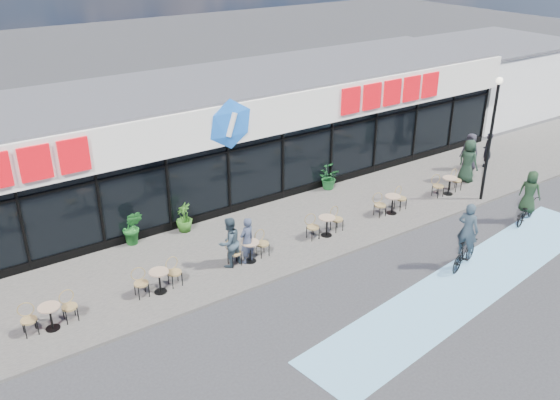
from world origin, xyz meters
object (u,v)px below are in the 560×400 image
lamp_post (492,129)px  cyclist_a (466,244)px  potted_plant_right (327,178)px  cyclist_b (528,203)px  patron_left (247,240)px  pedestrian_b (468,161)px  potted_plant_left (133,227)px  potted_plant_mid (184,217)px  pedestrian_a (470,152)px  patron_right (229,242)px  pedestrian_c (487,150)px

lamp_post → cyclist_a: lamp_post is taller
potted_plant_right → cyclist_b: size_ratio=0.49×
cyclist_b → patron_left: bearing=162.5°
lamp_post → potted_plant_right: lamp_post is taller
pedestrian_b → cyclist_b: size_ratio=0.91×
potted_plant_left → potted_plant_right: (8.64, -0.06, -0.14)m
lamp_post → potted_plant_mid: lamp_post is taller
potted_plant_right → pedestrian_a: bearing=-16.0°
potted_plant_mid → potted_plant_right: (6.73, 0.06, -0.03)m
pedestrian_b → cyclist_a: size_ratio=0.82×
pedestrian_b → cyclist_b: cyclist_b is taller
patron_right → cyclist_b: 11.55m
lamp_post → pedestrian_a: bearing=49.1°
cyclist_b → pedestrian_c: bearing=53.7°
lamp_post → pedestrian_b: bearing=58.8°
patron_right → pedestrian_c: patron_right is taller
potted_plant_mid → pedestrian_b: 12.60m
potted_plant_right → patron_right: 7.28m
patron_right → cyclist_a: bearing=134.0°
potted_plant_left → potted_plant_right: size_ratio=1.27×
potted_plant_left → pedestrian_c: 16.51m
cyclist_b → patron_right: bearing=162.7°
patron_right → pedestrian_b: size_ratio=0.91×
potted_plant_mid → pedestrian_b: size_ratio=0.57×
pedestrian_b → cyclist_a: (-5.69, -4.64, -0.19)m
potted_plant_left → pedestrian_a: bearing=-7.4°
potted_plant_mid → pedestrian_c: pedestrian_c is taller
patron_right → pedestrian_c: 14.33m
patron_left → potted_plant_mid: bearing=-92.4°
patron_left → cyclist_a: size_ratio=0.70×
patron_left → cyclist_a: cyclist_a is taller
pedestrian_a → pedestrian_b: (-1.16, -0.85, 0.09)m
pedestrian_b → cyclist_a: bearing=127.1°
lamp_post → patron_left: bearing=173.9°
potted_plant_left → pedestrian_b: bearing=-11.3°
potted_plant_left → patron_left: bearing=-51.3°
potted_plant_mid → cyclist_b: cyclist_b is taller
lamp_post → pedestrian_a: (2.13, 2.46, -2.14)m
potted_plant_left → patron_right: (2.07, -3.18, 0.21)m
potted_plant_left → patron_left: (2.66, -3.32, 0.16)m
patron_left → pedestrian_a: 12.77m
patron_left → pedestrian_a: size_ratio=0.94×
lamp_post → patron_right: 11.43m
potted_plant_right → cyclist_a: size_ratio=0.44×
potted_plant_right → pedestrian_b: bearing=-26.5°
potted_plant_right → patron_left: patron_left is taller
potted_plant_left → patron_right: size_ratio=0.75×
pedestrian_b → lamp_post: bearing=146.7°
patron_left → pedestrian_c: 13.76m
pedestrian_a → potted_plant_right: bearing=-115.4°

